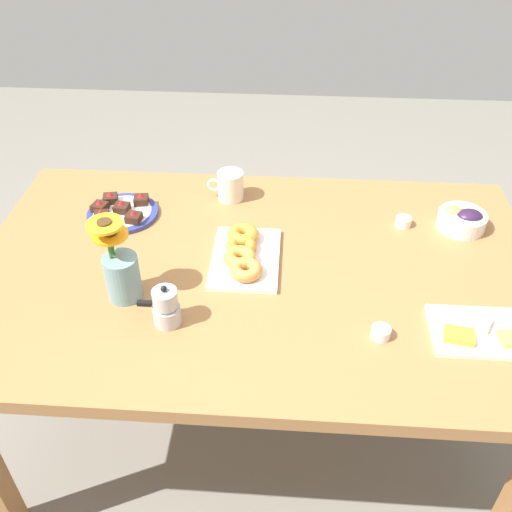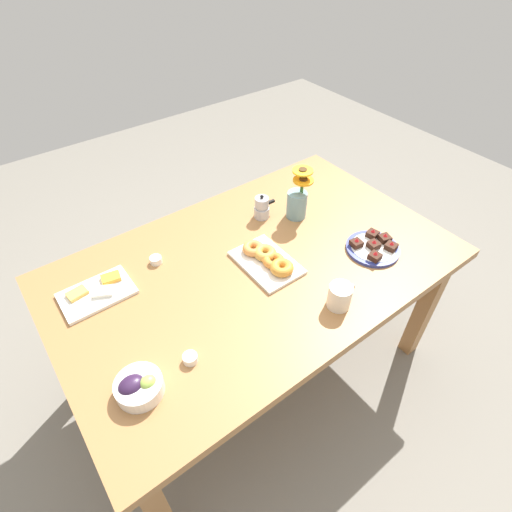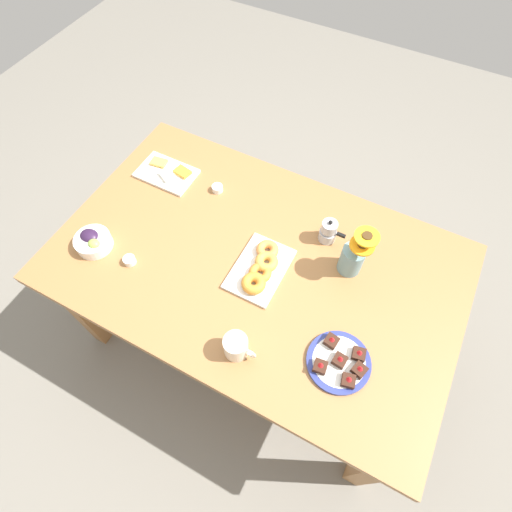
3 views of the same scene
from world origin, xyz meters
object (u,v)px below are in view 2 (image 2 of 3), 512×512
(croissant_platter, at_px, (268,259))
(flower_vase, at_px, (297,201))
(jam_cup_berry, at_px, (190,358))
(dining_table, at_px, (256,278))
(cheese_platter, at_px, (97,292))
(jam_cup_honey, at_px, (156,260))
(grape_bowl, at_px, (139,386))
(coffee_mug, at_px, (340,296))
(dessert_plate, at_px, (373,247))
(moka_pot, at_px, (262,208))

(croissant_platter, xyz_separation_m, flower_vase, (0.30, 0.17, 0.06))
(croissant_platter, xyz_separation_m, jam_cup_berry, (-0.48, -0.20, -0.01))
(dining_table, xyz_separation_m, cheese_platter, (-0.57, 0.22, 0.10))
(jam_cup_honey, xyz_separation_m, flower_vase, (0.66, -0.11, 0.07))
(grape_bowl, height_order, jam_cup_berry, grape_bowl)
(dining_table, distance_m, jam_cup_berry, 0.51)
(coffee_mug, bearing_deg, croissant_platter, 102.55)
(dining_table, relative_size, jam_cup_honey, 33.33)
(jam_cup_honey, bearing_deg, flower_vase, -9.07)
(cheese_platter, bearing_deg, dessert_plate, -24.01)
(flower_vase, bearing_deg, dessert_plate, -74.34)
(jam_cup_berry, relative_size, flower_vase, 0.20)
(dessert_plate, xyz_separation_m, moka_pot, (-0.23, 0.46, 0.04))
(cheese_platter, xyz_separation_m, croissant_platter, (0.61, -0.25, 0.01))
(grape_bowl, relative_size, jam_cup_honey, 3.02)
(grape_bowl, relative_size, jam_cup_berry, 3.02)
(jam_cup_berry, xyz_separation_m, flower_vase, (0.78, 0.37, 0.07))
(dining_table, height_order, grape_bowl, grape_bowl)
(jam_cup_berry, bearing_deg, dining_table, 28.10)
(croissant_platter, relative_size, jam_cup_honey, 5.83)
(dining_table, height_order, dessert_plate, dessert_plate)
(flower_vase, bearing_deg, grape_bowl, -158.43)
(cheese_platter, height_order, jam_cup_honey, cheese_platter)
(dining_table, bearing_deg, cheese_platter, 158.72)
(coffee_mug, distance_m, jam_cup_berry, 0.56)
(dining_table, distance_m, moka_pot, 0.34)
(jam_cup_honey, bearing_deg, coffee_mug, -54.32)
(flower_vase, bearing_deg, coffee_mug, -114.78)
(cheese_platter, bearing_deg, flower_vase, -5.19)
(croissant_platter, height_order, dessert_plate, dessert_plate)
(jam_cup_berry, bearing_deg, moka_pot, 35.80)
(grape_bowl, distance_m, flower_vase, 1.02)
(cheese_platter, distance_m, jam_cup_berry, 0.48)
(cheese_platter, distance_m, jam_cup_honey, 0.25)
(grape_bowl, distance_m, cheese_platter, 0.46)
(dining_table, xyz_separation_m, jam_cup_honey, (-0.32, 0.25, 0.10))
(cheese_platter, distance_m, dessert_plate, 1.11)
(dessert_plate, bearing_deg, flower_vase, 105.66)
(jam_cup_berry, distance_m, flower_vase, 0.86)
(grape_bowl, relative_size, cheese_platter, 0.56)
(jam_cup_honey, bearing_deg, moka_pot, -1.59)
(coffee_mug, xyz_separation_m, flower_vase, (0.23, 0.49, 0.03))
(grape_bowl, bearing_deg, jam_cup_berry, 0.42)
(croissant_platter, bearing_deg, coffee_mug, -77.45)
(grape_bowl, height_order, moka_pot, moka_pot)
(dining_table, distance_m, grape_bowl, 0.67)
(dessert_plate, xyz_separation_m, flower_vase, (-0.10, 0.37, 0.07))
(coffee_mug, xyz_separation_m, cheese_platter, (-0.68, 0.58, -0.04))
(cheese_platter, bearing_deg, moka_pot, 0.58)
(grape_bowl, relative_size, flower_vase, 0.61)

